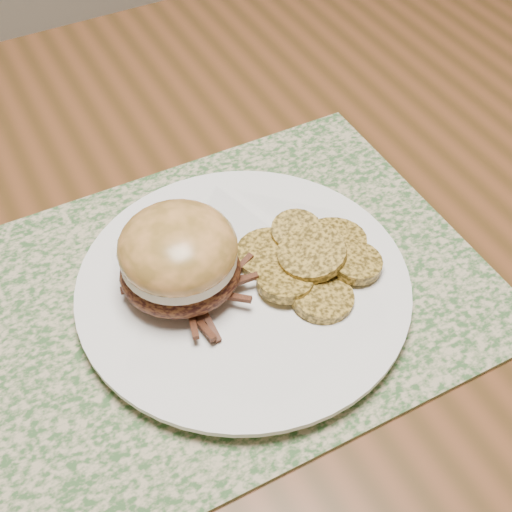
{
  "coord_description": "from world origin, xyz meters",
  "views": [
    {
      "loc": [
        -0.39,
        -0.38,
        1.22
      ],
      "look_at": [
        -0.21,
        -0.04,
        0.79
      ],
      "focal_mm": 50.0,
      "sensor_mm": 36.0,
      "label": 1
    }
  ],
  "objects": [
    {
      "name": "dinner_plate",
      "position": [
        -0.22,
        -0.04,
        0.76
      ],
      "size": [
        0.26,
        0.26,
        0.02
      ],
      "primitive_type": "cylinder",
      "color": "white",
      "rests_on": "placemat"
    },
    {
      "name": "pork_sandwich",
      "position": [
        -0.27,
        -0.02,
        0.81
      ],
      "size": [
        0.12,
        0.12,
        0.07
      ],
      "rotation": [
        0.0,
        0.0,
        -0.28
      ],
      "color": "black",
      "rests_on": "dinner_plate"
    },
    {
      "name": "dining_table",
      "position": [
        0.0,
        0.0,
        0.67
      ],
      "size": [
        1.5,
        0.9,
        0.75
      ],
      "color": "brown",
      "rests_on": "ground"
    },
    {
      "name": "ground",
      "position": [
        0.0,
        0.0,
        0.0
      ],
      "size": [
        3.5,
        3.5,
        0.0
      ],
      "primitive_type": "plane",
      "color": "#532F1C",
      "rests_on": "ground"
    },
    {
      "name": "placemat",
      "position": [
        -0.24,
        -0.03,
        0.75
      ],
      "size": [
        0.45,
        0.33,
        0.0
      ],
      "primitive_type": "cube",
      "color": "#375C2F",
      "rests_on": "dining_table"
    },
    {
      "name": "roasted_potatoes",
      "position": [
        -0.16,
        -0.05,
        0.78
      ],
      "size": [
        0.13,
        0.13,
        0.03
      ],
      "color": "#AF8933",
      "rests_on": "dinner_plate"
    }
  ]
}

